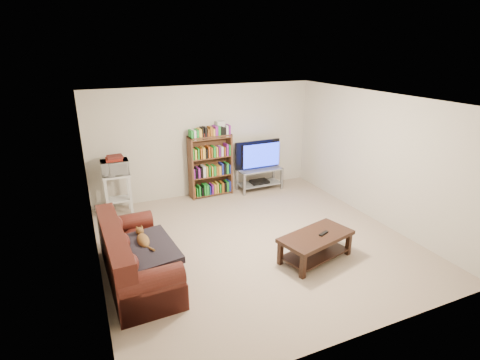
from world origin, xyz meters
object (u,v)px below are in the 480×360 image
sofa (133,261)px  coffee_table (316,242)px  bookshelf (210,165)px  tv_stand (259,175)px

sofa → coffee_table: sofa is taller
sofa → bookshelf: bookshelf is taller
sofa → tv_stand: 4.08m
coffee_table → tv_stand: tv_stand is taller
bookshelf → sofa: bearing=-131.0°
sofa → coffee_table: bearing=-14.2°
sofa → bookshelf: bearing=49.3°
coffee_table → bookshelf: 3.27m
sofa → bookshelf: (2.09, 2.61, 0.40)m
coffee_table → bookshelf: bearing=86.0°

